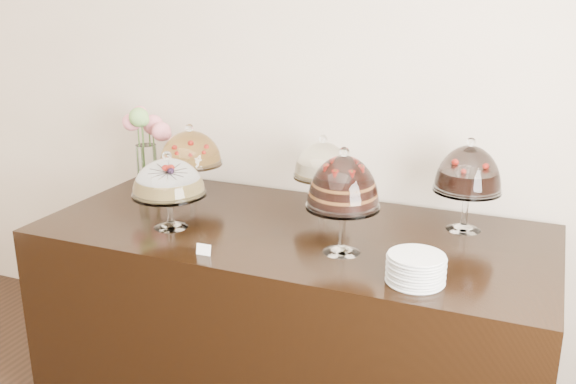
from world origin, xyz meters
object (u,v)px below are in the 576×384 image
at_px(display_counter, 292,320).
at_px(cake_stand_dark_choco, 468,173).
at_px(cake_stand_sugar_sponge, 168,181).
at_px(cake_stand_cheesecake, 323,164).
at_px(flower_vase, 147,137).
at_px(plate_stack, 416,269).
at_px(cake_stand_choco_layer, 343,186).
at_px(cake_stand_fruit_tart, 191,151).

distance_m(display_counter, cake_stand_dark_choco, 1.02).
bearing_deg(cake_stand_sugar_sponge, cake_stand_dark_choco, 21.50).
height_order(cake_stand_cheesecake, flower_vase, flower_vase).
relative_size(cake_stand_cheesecake, cake_stand_dark_choco, 0.88).
distance_m(cake_stand_dark_choco, plate_stack, 0.64).
bearing_deg(cake_stand_dark_choco, cake_stand_sugar_sponge, -158.50).
bearing_deg(cake_stand_choco_layer, plate_stack, -26.28).
height_order(cake_stand_cheesecake, cake_stand_dark_choco, cake_stand_dark_choco).
bearing_deg(cake_stand_sugar_sponge, cake_stand_fruit_tart, 108.99).
height_order(cake_stand_choco_layer, cake_stand_dark_choco, cake_stand_choco_layer).
bearing_deg(display_counter, cake_stand_dark_choco, 21.63).
bearing_deg(cake_stand_choco_layer, flower_vase, 157.83).
relative_size(display_counter, cake_stand_choco_layer, 5.14).
xyz_separation_m(cake_stand_sugar_sponge, cake_stand_cheesecake, (0.53, 0.48, 0.01)).
bearing_deg(plate_stack, cake_stand_cheesecake, 132.88).
xyz_separation_m(cake_stand_fruit_tart, plate_stack, (1.25, -0.57, -0.18)).
xyz_separation_m(cake_stand_dark_choco, flower_vase, (-1.66, 0.07, -0.01)).
bearing_deg(cake_stand_fruit_tart, plate_stack, -24.33).
bearing_deg(cake_stand_sugar_sponge, cake_stand_choco_layer, 1.89).
height_order(cake_stand_dark_choco, flower_vase, flower_vase).
distance_m(display_counter, cake_stand_cheesecake, 0.73).
relative_size(cake_stand_choco_layer, flower_vase, 1.03).
relative_size(cake_stand_sugar_sponge, cake_stand_fruit_tart, 0.94).
relative_size(cake_stand_sugar_sponge, flower_vase, 0.82).
bearing_deg(cake_stand_sugar_sponge, cake_stand_cheesecake, 42.57).
distance_m(cake_stand_dark_choco, cake_stand_fruit_tart, 1.33).
distance_m(cake_stand_choco_layer, cake_stand_fruit_tart, 1.01).
xyz_separation_m(display_counter, cake_stand_sugar_sponge, (-0.50, -0.19, 0.66)).
relative_size(cake_stand_choco_layer, cake_stand_fruit_tart, 1.17).
xyz_separation_m(cake_stand_choco_layer, cake_stand_fruit_tart, (-0.92, 0.40, -0.04)).
bearing_deg(cake_stand_cheesecake, display_counter, -96.18).
bearing_deg(cake_stand_sugar_sponge, display_counter, 21.32).
bearing_deg(cake_stand_dark_choco, cake_stand_cheesecake, 178.50).
xyz_separation_m(cake_stand_cheesecake, cake_stand_dark_choco, (0.66, -0.02, 0.03)).
distance_m(flower_vase, plate_stack, 1.73).
height_order(cake_stand_sugar_sponge, cake_stand_cheesecake, cake_stand_cheesecake).
relative_size(display_counter, cake_stand_cheesecake, 6.14).
relative_size(cake_stand_choco_layer, cake_stand_cheesecake, 1.20).
height_order(cake_stand_choco_layer, flower_vase, cake_stand_choco_layer).
bearing_deg(cake_stand_fruit_tart, cake_stand_dark_choco, 1.61).
relative_size(cake_stand_choco_layer, cake_stand_dark_choco, 1.05).
bearing_deg(cake_stand_cheesecake, cake_stand_dark_choco, -1.50).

